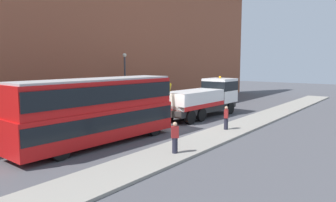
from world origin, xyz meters
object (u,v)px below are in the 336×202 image
(pedestrian_bystander, at_px, (226,118))
(street_lamp, at_px, (125,79))
(pedestrian_onlooker, at_px, (175,138))
(double_decker_bus, at_px, (98,109))
(recovery_tow_truck, at_px, (204,98))

(pedestrian_bystander, xyz_separation_m, street_lamp, (0.14, 10.34, 2.49))
(pedestrian_onlooker, height_order, pedestrian_bystander, same)
(double_decker_bus, xyz_separation_m, pedestrian_bystander, (8.05, -4.56, -1.25))
(street_lamp, bearing_deg, recovery_tow_truck, -52.68)
(recovery_tow_truck, relative_size, pedestrian_onlooker, 5.96)
(double_decker_bus, distance_m, pedestrian_bystander, 9.33)
(street_lamp, bearing_deg, pedestrian_bystander, -90.77)
(pedestrian_onlooker, distance_m, pedestrian_bystander, 7.21)
(pedestrian_onlooker, bearing_deg, pedestrian_bystander, -37.36)
(recovery_tow_truck, distance_m, pedestrian_onlooker, 12.85)
(recovery_tow_truck, distance_m, double_decker_bus, 12.62)
(pedestrian_onlooker, distance_m, street_lamp, 13.39)
(recovery_tow_truck, relative_size, pedestrian_bystander, 5.96)
(pedestrian_bystander, bearing_deg, street_lamp, -18.79)
(recovery_tow_truck, height_order, double_decker_bus, double_decker_bus)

